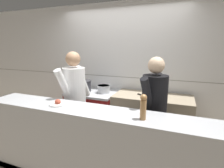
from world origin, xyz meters
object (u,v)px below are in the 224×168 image
object	(u,v)px
stock_pot	(83,86)
mixing_bowl_steel	(153,93)
oven_range	(93,113)
chef_head_cook	(75,99)
chefs_knife	(144,96)
sauce_pot	(104,89)
plated_dish_main	(58,103)
pepper_mill	(143,106)
chef_sous	(154,111)

from	to	relation	value
stock_pot	mixing_bowl_steel	world-z (taller)	stock_pot
stock_pot	mixing_bowl_steel	bearing A→B (deg)	1.70
oven_range	chef_head_cook	xyz separation A→B (m)	(0.06, -0.72, 0.50)
chefs_knife	sauce_pot	bearing A→B (deg)	173.73
oven_range	mixing_bowl_steel	size ratio (longest dim) A/B	3.36
sauce_pot	plated_dish_main	bearing A→B (deg)	-94.62
plated_dish_main	oven_range	bearing A→B (deg)	96.50
chef_head_cook	stock_pot	bearing A→B (deg)	119.86
plated_dish_main	pepper_mill	distance (m)	1.13
oven_range	chefs_knife	world-z (taller)	chefs_knife
oven_range	stock_pot	bearing A→B (deg)	-173.42
pepper_mill	oven_range	bearing A→B (deg)	134.54
chefs_knife	plated_dish_main	world-z (taller)	plated_dish_main
stock_pot	chefs_knife	xyz separation A→B (m)	(1.22, -0.06, -0.07)
plated_dish_main	chefs_knife	bearing A→B (deg)	52.07
stock_pot	chefs_knife	world-z (taller)	stock_pot
stock_pot	chefs_knife	distance (m)	1.23
sauce_pot	chef_head_cook	distance (m)	0.75
mixing_bowl_steel	plated_dish_main	bearing A→B (deg)	-129.89
mixing_bowl_steel	pepper_mill	bearing A→B (deg)	-86.41
chef_head_cook	sauce_pot	bearing A→B (deg)	86.12
plated_dish_main	chef_sous	size ratio (longest dim) A/B	0.14
mixing_bowl_steel	chefs_knife	bearing A→B (deg)	-146.25
stock_pot	chef_head_cook	xyz separation A→B (m)	(0.26, -0.70, -0.06)
sauce_pot	chef_sous	size ratio (longest dim) A/B	0.15
sauce_pot	chefs_knife	size ratio (longest dim) A/B	0.81
oven_range	chef_sous	size ratio (longest dim) A/B	0.57
mixing_bowl_steel	oven_range	bearing A→B (deg)	-179.10
plated_dish_main	chef_sous	world-z (taller)	chef_sous
mixing_bowl_steel	sauce_pot	bearing A→B (deg)	-179.35
chefs_knife	oven_range	bearing A→B (deg)	175.61
oven_range	mixing_bowl_steel	distance (m)	1.29
pepper_mill	chef_head_cook	bearing A→B (deg)	154.90
oven_range	chef_sous	xyz separation A→B (m)	(1.29, -0.69, 0.47)
chef_sous	stock_pot	bearing A→B (deg)	173.40
sauce_pot	mixing_bowl_steel	xyz separation A→B (m)	(0.94, 0.01, 0.00)
chefs_knife	pepper_mill	size ratio (longest dim) A/B	1.12
mixing_bowl_steel	pepper_mill	xyz separation A→B (m)	(0.08, -1.30, 0.20)
sauce_pot	chefs_knife	distance (m)	0.80
chef_sous	oven_range	bearing A→B (deg)	169.51
sauce_pot	stock_pot	bearing A→B (deg)	-176.02
pepper_mill	chef_head_cook	xyz separation A→B (m)	(-1.19, 0.56, -0.22)
mixing_bowl_steel	chefs_knife	world-z (taller)	mixing_bowl_steel
oven_range	pepper_mill	bearing A→B (deg)	-45.46
mixing_bowl_steel	chef_head_cook	bearing A→B (deg)	-146.49
stock_pot	chef_sous	bearing A→B (deg)	-24.29
stock_pot	plated_dish_main	distance (m)	1.25
chef_head_cook	chef_sous	bearing A→B (deg)	10.94
oven_range	chef_sous	world-z (taller)	chef_sous
chefs_knife	chef_sous	world-z (taller)	chef_sous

